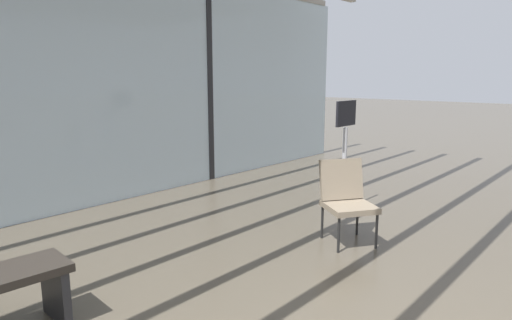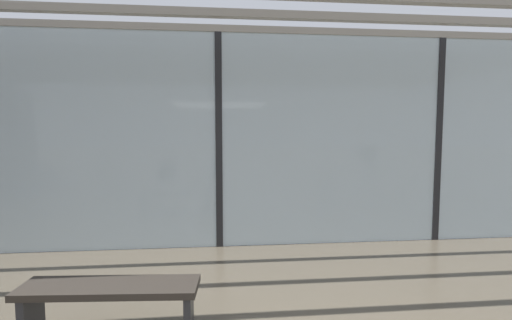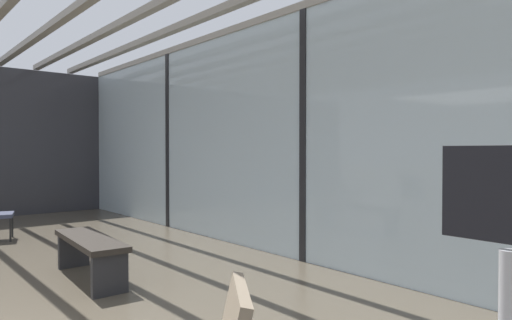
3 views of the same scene
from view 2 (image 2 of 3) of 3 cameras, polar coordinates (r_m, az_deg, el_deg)
name	(u,v)px [view 2 (image 2 of 3)]	position (r m, az deg, el deg)	size (l,w,h in m)	color
glass_curtain_wall	(219,141)	(5.58, -5.79, 2.88)	(14.00, 0.08, 3.23)	silver
window_mullion_1	(219,141)	(5.58, -5.79, 2.88)	(0.10, 0.12, 3.23)	black
window_mullion_2	(437,141)	(6.59, 26.34, 2.69)	(0.10, 0.12, 3.23)	black
parked_airplane	(179,115)	(9.72, -11.89, 6.86)	(11.94, 4.35, 4.35)	silver
waiting_bench	(110,296)	(3.57, -21.76, -19.09)	(1.52, 0.50, 0.47)	#28231E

